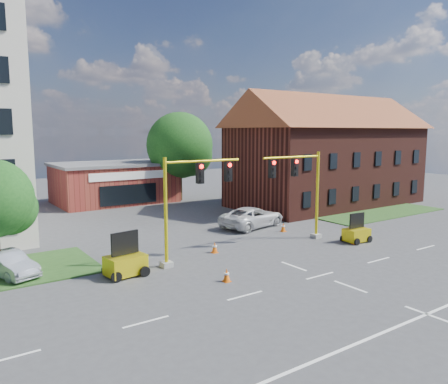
{
  "coord_description": "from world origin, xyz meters",
  "views": [
    {
      "loc": [
        -16.88,
        -15.48,
        7.57
      ],
      "look_at": [
        0.7,
        10.0,
        3.3
      ],
      "focal_mm": 35.0,
      "sensor_mm": 36.0,
      "label": 1
    }
  ],
  "objects_px": {
    "signal_mast_east": "(301,186)",
    "trailer_east": "(356,233)",
    "signal_mast_west": "(191,196)",
    "trailer_west": "(125,263)",
    "pickup_white": "(252,217)"
  },
  "relations": [
    {
      "from": "signal_mast_east",
      "to": "trailer_east",
      "type": "distance_m",
      "value": 5.11
    },
    {
      "from": "signal_mast_west",
      "to": "signal_mast_east",
      "type": "distance_m",
      "value": 8.71
    },
    {
      "from": "signal_mast_west",
      "to": "signal_mast_east",
      "type": "bearing_deg",
      "value": 0.0
    },
    {
      "from": "signal_mast_east",
      "to": "trailer_east",
      "type": "bearing_deg",
      "value": -38.09
    },
    {
      "from": "trailer_west",
      "to": "trailer_east",
      "type": "bearing_deg",
      "value": -16.05
    },
    {
      "from": "signal_mast_east",
      "to": "pickup_white",
      "type": "bearing_deg",
      "value": 88.4
    },
    {
      "from": "signal_mast_east",
      "to": "pickup_white",
      "type": "xyz_separation_m",
      "value": [
        0.15,
        5.51,
        -3.11
      ]
    },
    {
      "from": "signal_mast_west",
      "to": "trailer_west",
      "type": "height_order",
      "value": "signal_mast_west"
    },
    {
      "from": "signal_mast_east",
      "to": "trailer_east",
      "type": "xyz_separation_m",
      "value": [
        3.07,
        -2.4,
        -3.31
      ]
    },
    {
      "from": "signal_mast_west",
      "to": "trailer_west",
      "type": "relative_size",
      "value": 2.71
    },
    {
      "from": "signal_mast_west",
      "to": "trailer_east",
      "type": "relative_size",
      "value": 3.18
    },
    {
      "from": "signal_mast_west",
      "to": "signal_mast_east",
      "type": "height_order",
      "value": "same"
    },
    {
      "from": "signal_mast_west",
      "to": "trailer_east",
      "type": "bearing_deg",
      "value": -11.54
    },
    {
      "from": "trailer_east",
      "to": "pickup_white",
      "type": "xyz_separation_m",
      "value": [
        -2.91,
        7.92,
        0.2
      ]
    },
    {
      "from": "signal_mast_east",
      "to": "pickup_white",
      "type": "relative_size",
      "value": 1.06
    }
  ]
}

